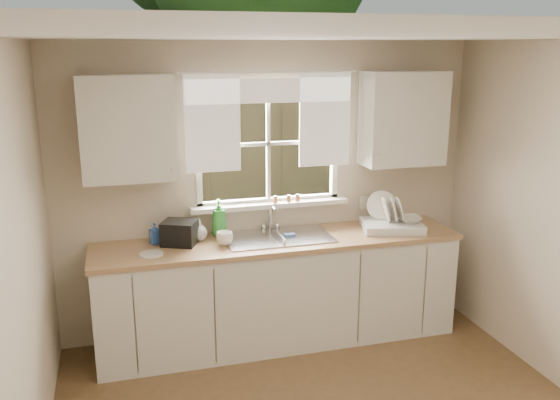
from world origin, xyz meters
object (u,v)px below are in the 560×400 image
object	(u,v)px
dish_rack	(391,222)
black_appliance	(180,233)
cup	(224,238)
soap_bottle_a	(219,218)

from	to	relation	value
dish_rack	black_appliance	size ratio (longest dim) A/B	2.24
cup	black_appliance	bearing A→B (deg)	165.30
soap_bottle_a	cup	distance (m)	0.26
black_appliance	cup	bearing A→B (deg)	5.40
dish_rack	cup	xyz separation A→B (m)	(-1.47, -0.02, -0.01)
dish_rack	cup	distance (m)	1.47
dish_rack	soap_bottle_a	size ratio (longest dim) A/B	1.85
soap_bottle_a	black_appliance	size ratio (longest dim) A/B	1.21
soap_bottle_a	black_appliance	world-z (taller)	soap_bottle_a
soap_bottle_a	black_appliance	xyz separation A→B (m)	(-0.34, -0.12, -0.06)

